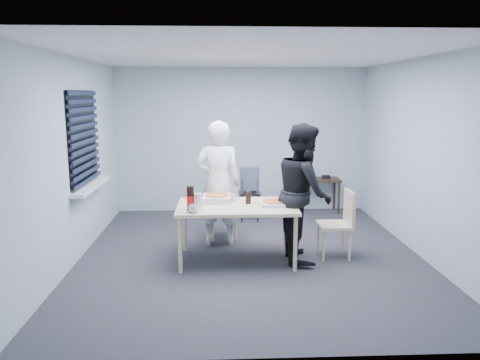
{
  "coord_description": "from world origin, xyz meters",
  "views": [
    {
      "loc": [
        -0.42,
        -5.97,
        2.12
      ],
      "look_at": [
        -0.14,
        0.1,
        1.01
      ],
      "focal_mm": 35.0,
      "sensor_mm": 36.0,
      "label": 1
    }
  ],
  "objects_px": {
    "dining_table": "(237,210)",
    "person_black": "(304,192)",
    "chair_right": "(341,219)",
    "backpack": "(250,181)",
    "person_white": "(218,183)",
    "side_table": "(314,183)",
    "mug_b": "(233,197)",
    "chair_far": "(224,203)",
    "mug_a": "(194,209)",
    "stool": "(250,199)",
    "soda_bottle": "(191,199)"
  },
  "relations": [
    {
      "from": "chair_right",
      "to": "backpack",
      "type": "distance_m",
      "value": 2.14
    },
    {
      "from": "dining_table",
      "to": "person_black",
      "type": "xyz_separation_m",
      "value": [
        0.86,
        0.03,
        0.21
      ]
    },
    {
      "from": "backpack",
      "to": "mug_a",
      "type": "distance_m",
      "value": 2.42
    },
    {
      "from": "mug_a",
      "to": "mug_b",
      "type": "distance_m",
      "value": 0.77
    },
    {
      "from": "person_black",
      "to": "mug_a",
      "type": "height_order",
      "value": "person_black"
    },
    {
      "from": "dining_table",
      "to": "chair_right",
      "type": "relative_size",
      "value": 1.69
    },
    {
      "from": "dining_table",
      "to": "side_table",
      "type": "bearing_deg",
      "value": 58.71
    },
    {
      "from": "person_white",
      "to": "mug_a",
      "type": "height_order",
      "value": "person_white"
    },
    {
      "from": "person_black",
      "to": "mug_a",
      "type": "bearing_deg",
      "value": 105.8
    },
    {
      "from": "side_table",
      "to": "stool",
      "type": "height_order",
      "value": "side_table"
    },
    {
      "from": "backpack",
      "to": "soda_bottle",
      "type": "height_order",
      "value": "soda_bottle"
    },
    {
      "from": "dining_table",
      "to": "mug_a",
      "type": "distance_m",
      "value": 0.65
    },
    {
      "from": "person_white",
      "to": "backpack",
      "type": "distance_m",
      "value": 1.35
    },
    {
      "from": "dining_table",
      "to": "chair_right",
      "type": "height_order",
      "value": "chair_right"
    },
    {
      "from": "mug_a",
      "to": "mug_b",
      "type": "xyz_separation_m",
      "value": [
        0.48,
        0.6,
        -0.0
      ]
    },
    {
      "from": "side_table",
      "to": "backpack",
      "type": "relative_size",
      "value": 2.13
    },
    {
      "from": "person_black",
      "to": "stool",
      "type": "height_order",
      "value": "person_black"
    },
    {
      "from": "dining_table",
      "to": "mug_a",
      "type": "bearing_deg",
      "value": -145.35
    },
    {
      "from": "dining_table",
      "to": "backpack",
      "type": "relative_size",
      "value": 3.47
    },
    {
      "from": "person_white",
      "to": "chair_far",
      "type": "bearing_deg",
      "value": -103.7
    },
    {
      "from": "person_white",
      "to": "side_table",
      "type": "distance_m",
      "value": 2.51
    },
    {
      "from": "chair_far",
      "to": "chair_right",
      "type": "distance_m",
      "value": 1.8
    },
    {
      "from": "person_black",
      "to": "backpack",
      "type": "bearing_deg",
      "value": 16.68
    },
    {
      "from": "dining_table",
      "to": "stool",
      "type": "xyz_separation_m",
      "value": [
        0.3,
        1.93,
        -0.3
      ]
    },
    {
      "from": "person_white",
      "to": "soda_bottle",
      "type": "xyz_separation_m",
      "value": [
        -0.34,
        -0.92,
        -0.01
      ]
    },
    {
      "from": "person_black",
      "to": "mug_b",
      "type": "xyz_separation_m",
      "value": [
        -0.9,
        0.21,
        -0.11
      ]
    },
    {
      "from": "chair_far",
      "to": "soda_bottle",
      "type": "relative_size",
      "value": 3.0
    },
    {
      "from": "soda_bottle",
      "to": "person_black",
      "type": "bearing_deg",
      "value": 10.39
    },
    {
      "from": "chair_right",
      "to": "person_white",
      "type": "bearing_deg",
      "value": 159.05
    },
    {
      "from": "soda_bottle",
      "to": "backpack",
      "type": "bearing_deg",
      "value": 68.09
    },
    {
      "from": "side_table",
      "to": "mug_a",
      "type": "distance_m",
      "value": 3.49
    },
    {
      "from": "dining_table",
      "to": "mug_b",
      "type": "bearing_deg",
      "value": 99.35
    },
    {
      "from": "chair_far",
      "to": "backpack",
      "type": "bearing_deg",
      "value": 63.32
    },
    {
      "from": "soda_bottle",
      "to": "stool",
      "type": "bearing_deg",
      "value": 68.22
    },
    {
      "from": "backpack",
      "to": "soda_bottle",
      "type": "bearing_deg",
      "value": -92.65
    },
    {
      "from": "chair_right",
      "to": "mug_b",
      "type": "distance_m",
      "value": 1.45
    },
    {
      "from": "person_white",
      "to": "stool",
      "type": "xyz_separation_m",
      "value": [
        0.53,
        1.24,
        -0.51
      ]
    },
    {
      "from": "person_black",
      "to": "side_table",
      "type": "bearing_deg",
      "value": -14.69
    },
    {
      "from": "chair_far",
      "to": "mug_b",
      "type": "height_order",
      "value": "chair_far"
    },
    {
      "from": "dining_table",
      "to": "soda_bottle",
      "type": "distance_m",
      "value": 0.65
    },
    {
      "from": "person_white",
      "to": "backpack",
      "type": "bearing_deg",
      "value": -113.27
    },
    {
      "from": "chair_right",
      "to": "person_white",
      "type": "height_order",
      "value": "person_white"
    },
    {
      "from": "stool",
      "to": "mug_b",
      "type": "distance_m",
      "value": 1.77
    },
    {
      "from": "backpack",
      "to": "soda_bottle",
      "type": "relative_size",
      "value": 1.47
    },
    {
      "from": "backpack",
      "to": "mug_b",
      "type": "bearing_deg",
      "value": -82.05
    },
    {
      "from": "person_white",
      "to": "mug_a",
      "type": "bearing_deg",
      "value": 74.47
    },
    {
      "from": "backpack",
      "to": "mug_b",
      "type": "height_order",
      "value": "backpack"
    },
    {
      "from": "stool",
      "to": "mug_a",
      "type": "relative_size",
      "value": 3.93
    },
    {
      "from": "chair_far",
      "to": "mug_a",
      "type": "height_order",
      "value": "chair_far"
    },
    {
      "from": "chair_right",
      "to": "person_black",
      "type": "bearing_deg",
      "value": -175.22
    }
  ]
}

